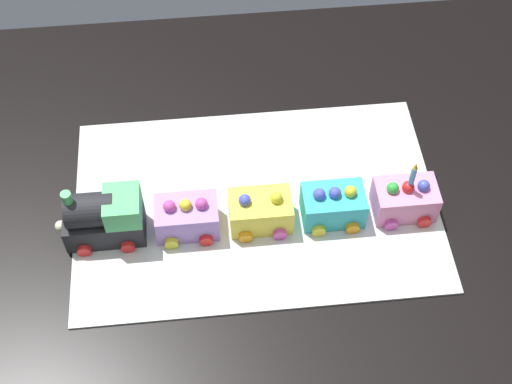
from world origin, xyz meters
The scene contains 9 objects.
ground_plane centered at (0.00, 0.00, 0.00)m, with size 8.00×8.00×0.00m, color #2D3038.
dining_table centered at (0.00, 0.00, 0.63)m, with size 1.40×1.00×0.74m.
cake_board centered at (0.03, 0.02, 0.74)m, with size 0.60×0.40×0.00m, color silver.
cake_locomotive centered at (-0.21, -0.02, 0.79)m, with size 0.14×0.08×0.12m.
cake_car_gondola_lavender centered at (-0.08, -0.02, 0.77)m, with size 0.10×0.08×0.07m.
cake_car_caboose_lemon centered at (0.03, -0.02, 0.77)m, with size 0.10×0.08×0.07m.
cake_car_tanker_turquoise centered at (0.15, -0.02, 0.77)m, with size 0.10×0.08×0.07m.
cake_car_hopper_bubblegum centered at (0.27, -0.02, 0.77)m, with size 0.10×0.08×0.07m.
birthday_candle centered at (0.27, -0.02, 0.84)m, with size 0.01×0.01×0.05m.
Camera 1 is at (-0.04, -0.67, 1.72)m, focal length 50.47 mm.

